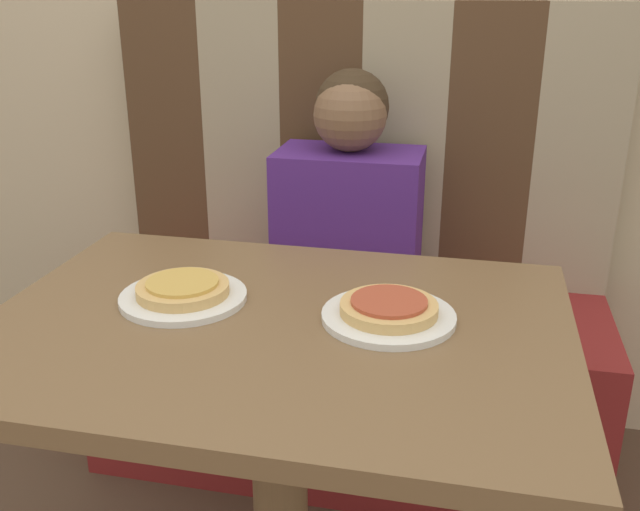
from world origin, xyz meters
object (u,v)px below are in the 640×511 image
person (349,197)px  plate_right (389,317)px  plate_left (183,297)px  pizza_left (183,288)px  pizza_right (389,307)px

person → plate_right: size_ratio=2.65×
plate_left → plate_right: size_ratio=1.00×
plate_right → pizza_left: 0.36m
person → plate_right: person is taller
plate_right → pizza_right: pizza_right is taller
plate_right → pizza_left: bearing=180.0°
plate_right → pizza_right: (0.00, 0.00, 0.02)m
person → plate_left: size_ratio=2.65×
pizza_right → plate_left: bearing=-180.0°
pizza_left → plate_left: bearing=-14.0°
plate_left → plate_right: (0.36, 0.00, 0.00)m
plate_left → pizza_right: 0.36m
plate_left → pizza_left: size_ratio=1.37×
plate_left → pizza_right: pizza_right is taller
plate_left → pizza_left: pizza_left is taller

